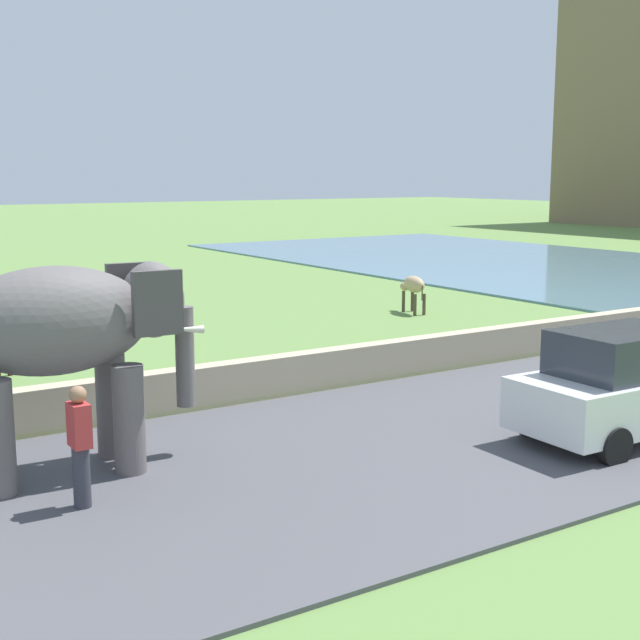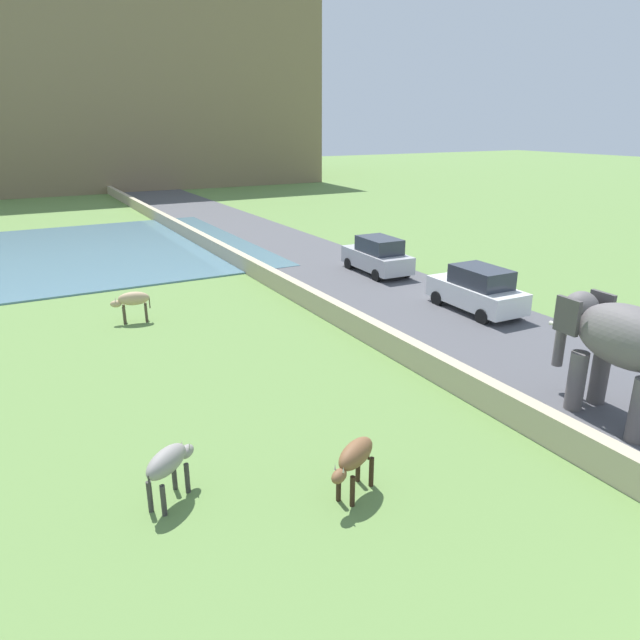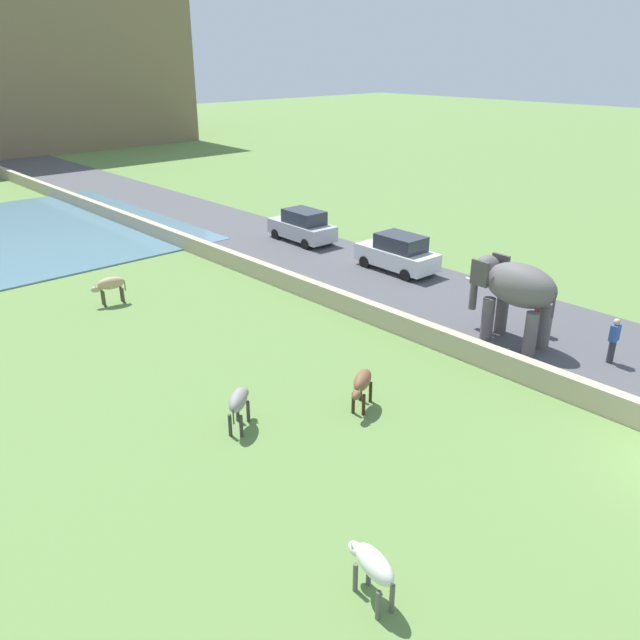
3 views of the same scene
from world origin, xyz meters
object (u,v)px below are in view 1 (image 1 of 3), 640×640
(elephant, at_px, (70,334))
(cow_grey, at_px, (24,310))
(cow_tan, at_px, (413,286))
(person_beside_elephant, at_px, (80,445))
(car_white, at_px, (629,385))

(elephant, relative_size, cow_grey, 2.72)
(elephant, bearing_deg, cow_tan, 123.47)
(person_beside_elephant, xyz_separation_m, car_white, (1.78, 8.29, 0.03))
(car_white, distance_m, cow_grey, 14.77)
(person_beside_elephant, distance_m, cow_tan, 16.83)
(car_white, bearing_deg, person_beside_elephant, -102.11)
(elephant, relative_size, person_beside_elephant, 2.15)
(car_white, bearing_deg, elephant, -111.57)
(person_beside_elephant, relative_size, car_white, 0.40)
(elephant, height_order, cow_tan, elephant)
(elephant, bearing_deg, person_beside_elephant, -14.45)
(cow_grey, bearing_deg, cow_tan, 81.49)
(car_white, bearing_deg, cow_tan, 156.22)
(elephant, xyz_separation_m, cow_grey, (-10.37, 1.96, -1.20))
(cow_tan, bearing_deg, cow_grey, -98.51)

